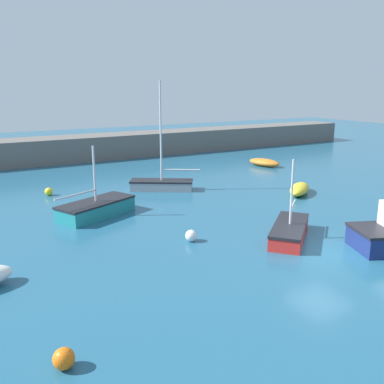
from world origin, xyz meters
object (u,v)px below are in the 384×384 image
(open_tender_yellow, at_px, (300,189))
(sailboat_short_mast, at_px, (96,208))
(mooring_buoy_orange, at_px, (64,359))
(rowboat_blue_near, at_px, (264,162))
(sailboat_twin_hulled, at_px, (289,231))
(mooring_buoy_white, at_px, (191,236))
(sailboat_tall_mast, at_px, (162,183))
(mooring_buoy_yellow, at_px, (49,192))

(open_tender_yellow, bearing_deg, sailboat_short_mast, -44.92)
(open_tender_yellow, relative_size, mooring_buoy_orange, 5.59)
(open_tender_yellow, distance_m, rowboat_blue_near, 10.38)
(sailboat_twin_hulled, height_order, mooring_buoy_orange, sailboat_twin_hulled)
(rowboat_blue_near, xyz_separation_m, mooring_buoy_orange, (-22.99, -19.97, -0.05))
(sailboat_short_mast, relative_size, mooring_buoy_white, 8.84)
(sailboat_twin_hulled, height_order, mooring_buoy_white, sailboat_twin_hulled)
(open_tender_yellow, xyz_separation_m, mooring_buoy_orange, (-18.41, -10.65, -0.06))
(sailboat_tall_mast, xyz_separation_m, mooring_buoy_orange, (-10.86, -16.43, -0.17))
(sailboat_tall_mast, distance_m, sailboat_twin_hulled, 12.04)
(mooring_buoy_yellow, bearing_deg, open_tender_yellow, -28.72)
(sailboat_short_mast, height_order, mooring_buoy_white, sailboat_short_mast)
(sailboat_tall_mast, bearing_deg, sailboat_short_mast, 64.72)
(sailboat_twin_hulled, xyz_separation_m, mooring_buoy_yellow, (-8.23, 14.34, -0.12))
(mooring_buoy_yellow, bearing_deg, rowboat_blue_near, 3.52)
(rowboat_blue_near, relative_size, mooring_buoy_yellow, 6.40)
(open_tender_yellow, height_order, sailboat_tall_mast, sailboat_tall_mast)
(sailboat_short_mast, xyz_separation_m, mooring_buoy_white, (2.62, -6.20, -0.18))
(open_tender_yellow, distance_m, mooring_buoy_orange, 21.27)
(sailboat_twin_hulled, xyz_separation_m, mooring_buoy_orange, (-11.82, -4.43, -0.10))
(sailboat_short_mast, bearing_deg, mooring_buoy_white, -91.45)
(sailboat_tall_mast, xyz_separation_m, mooring_buoy_white, (-3.32, -9.95, -0.18))
(mooring_buoy_yellow, distance_m, mooring_buoy_orange, 19.11)
(mooring_buoy_orange, bearing_deg, sailboat_twin_hulled, 20.55)
(sailboat_twin_hulled, bearing_deg, mooring_buoy_white, -66.12)
(sailboat_short_mast, distance_m, mooring_buoy_orange, 13.59)
(sailboat_tall_mast, bearing_deg, rowboat_blue_near, -131.32)
(sailboat_short_mast, xyz_separation_m, sailboat_tall_mast, (5.94, 3.76, 0.00))
(open_tender_yellow, bearing_deg, sailboat_twin_hulled, 6.92)
(sailboat_tall_mast, bearing_deg, mooring_buoy_yellow, 14.56)
(rowboat_blue_near, distance_m, sailboat_twin_hulled, 19.14)
(rowboat_blue_near, bearing_deg, mooring_buoy_yellow, -101.59)
(sailboat_short_mast, distance_m, mooring_buoy_yellow, 6.25)
(mooring_buoy_yellow, bearing_deg, mooring_buoy_orange, -100.82)
(open_tender_yellow, relative_size, sailboat_twin_hulled, 0.80)
(open_tender_yellow, height_order, mooring_buoy_yellow, open_tender_yellow)
(sailboat_tall_mast, height_order, mooring_buoy_white, sailboat_tall_mast)
(sailboat_tall_mast, relative_size, mooring_buoy_white, 13.44)
(sailboat_short_mast, bearing_deg, open_tender_yellow, -32.89)
(mooring_buoy_orange, bearing_deg, mooring_buoy_yellow, 79.18)
(open_tender_yellow, xyz_separation_m, mooring_buoy_yellow, (-14.83, 8.12, -0.09))
(open_tender_yellow, bearing_deg, mooring_buoy_white, -15.41)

